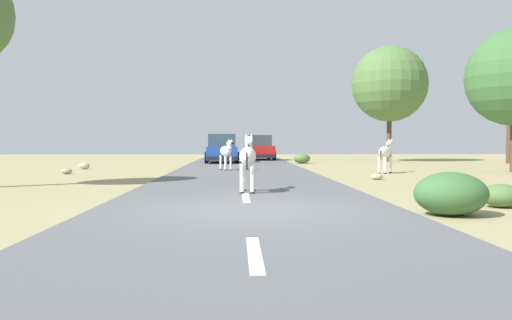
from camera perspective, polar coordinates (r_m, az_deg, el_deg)
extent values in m
plane|color=#998E60|center=(10.10, -0.51, -5.60)|extent=(90.00, 90.00, 0.00)
cube|color=#56595B|center=(10.09, -0.90, -5.46)|extent=(6.00, 64.00, 0.05)
cube|color=silver|center=(6.14, -0.15, -10.06)|extent=(0.16, 2.00, 0.01)
cube|color=silver|center=(12.07, -1.09, -4.09)|extent=(0.16, 2.00, 0.01)
cube|color=silver|center=(18.05, -1.40, -2.07)|extent=(0.16, 2.00, 0.01)
cube|color=silver|center=(24.04, -1.56, -1.05)|extent=(0.16, 2.00, 0.01)
cube|color=silver|center=(30.03, -1.66, -0.44)|extent=(0.16, 2.00, 0.01)
cube|color=silver|center=(36.03, -1.72, -0.03)|extent=(0.16, 2.00, 0.01)
ellipsoid|color=silver|center=(23.71, -3.31, 0.97)|extent=(0.71, 1.04, 0.46)
cylinder|color=silver|center=(23.38, -3.33, -0.33)|extent=(0.13, 0.13, 0.66)
cylinder|color=#28231E|center=(23.40, -3.33, -1.09)|extent=(0.14, 0.14, 0.04)
cylinder|color=silver|center=(23.47, -2.76, -0.33)|extent=(0.13, 0.13, 0.66)
cylinder|color=#28231E|center=(23.48, -2.76, -1.08)|extent=(0.14, 0.14, 0.04)
cylinder|color=silver|center=(23.98, -3.84, -0.28)|extent=(0.13, 0.13, 0.66)
cylinder|color=#28231E|center=(23.99, -3.84, -1.01)|extent=(0.14, 0.14, 0.04)
cylinder|color=silver|center=(24.06, -3.29, -0.27)|extent=(0.13, 0.13, 0.66)
cylinder|color=#28231E|center=(24.08, -3.28, -1.00)|extent=(0.14, 0.14, 0.04)
cylinder|color=silver|center=(23.27, -2.92, 1.53)|extent=(0.29, 0.39, 0.39)
cube|color=black|center=(23.27, -2.92, 1.73)|extent=(0.15, 0.31, 0.27)
ellipsoid|color=silver|center=(23.05, -2.73, 1.89)|extent=(0.32, 0.46, 0.21)
ellipsoid|color=black|center=(22.89, -2.58, 1.85)|extent=(0.17, 0.18, 0.13)
cone|color=silver|center=(23.13, -2.96, 2.15)|extent=(0.10, 0.10, 0.12)
cone|color=silver|center=(23.17, -2.68, 2.15)|extent=(0.10, 0.10, 0.12)
cylinder|color=black|center=(24.16, -3.70, 0.78)|extent=(0.08, 0.14, 0.39)
ellipsoid|color=silver|center=(13.30, -0.89, 0.39)|extent=(0.48, 1.06, 0.49)
cylinder|color=silver|center=(13.66, -0.27, -1.91)|extent=(0.11, 0.11, 0.70)
cylinder|color=#28231E|center=(13.69, -0.27, -3.28)|extent=(0.13, 0.13, 0.05)
cylinder|color=silver|center=(13.68, -1.37, -1.91)|extent=(0.11, 0.11, 0.70)
cylinder|color=#28231E|center=(13.70, -1.37, -3.28)|extent=(0.13, 0.13, 0.05)
cylinder|color=silver|center=(12.99, -0.38, -2.12)|extent=(0.11, 0.11, 0.70)
cylinder|color=#28231E|center=(13.02, -0.38, -3.56)|extent=(0.13, 0.13, 0.05)
cylinder|color=silver|center=(13.00, -1.54, -2.11)|extent=(0.11, 0.11, 0.70)
cylinder|color=#28231E|center=(13.03, -1.53, -3.55)|extent=(0.13, 0.13, 0.05)
cylinder|color=silver|center=(13.79, -0.79, 1.49)|extent=(0.21, 0.38, 0.41)
cube|color=black|center=(13.79, -0.79, 1.84)|extent=(0.06, 0.34, 0.29)
ellipsoid|color=silver|center=(14.04, -0.74, 2.13)|extent=(0.22, 0.46, 0.23)
ellipsoid|color=black|center=(14.22, -0.71, 2.06)|extent=(0.14, 0.17, 0.14)
cone|color=silver|center=(13.92, -0.49, 2.59)|extent=(0.09, 0.09, 0.13)
cone|color=silver|center=(13.93, -1.04, 2.59)|extent=(0.09, 0.09, 0.13)
cylinder|color=black|center=(12.79, -1.00, -0.09)|extent=(0.05, 0.15, 0.42)
ellipsoid|color=silver|center=(22.69, 13.78, 0.84)|extent=(0.92, 1.06, 0.48)
cylinder|color=silver|center=(22.98, 14.35, -0.52)|extent=(0.14, 0.14, 0.69)
cylinder|color=#28231E|center=(22.99, 14.34, -1.33)|extent=(0.16, 0.16, 0.05)
cylinder|color=silver|center=(23.06, 13.74, -0.51)|extent=(0.14, 0.14, 0.69)
cylinder|color=#28231E|center=(23.08, 13.73, -1.31)|extent=(0.16, 0.16, 0.05)
cylinder|color=silver|center=(22.35, 13.79, -0.59)|extent=(0.14, 0.14, 0.69)
cylinder|color=#28231E|center=(22.37, 13.79, -1.41)|extent=(0.16, 0.16, 0.05)
cylinder|color=silver|center=(22.44, 13.17, -0.57)|extent=(0.14, 0.14, 0.69)
cylinder|color=#28231E|center=(22.45, 13.16, -1.39)|extent=(0.16, 0.16, 0.05)
cylinder|color=silver|center=(23.14, 14.19, 1.48)|extent=(0.36, 0.40, 0.41)
cube|color=black|center=(23.14, 14.19, 1.68)|extent=(0.22, 0.30, 0.28)
ellipsoid|color=silver|center=(23.37, 14.38, 1.85)|extent=(0.41, 0.47, 0.22)
ellipsoid|color=black|center=(23.54, 14.52, 1.81)|extent=(0.20, 0.20, 0.13)
cone|color=silver|center=(23.24, 14.45, 2.12)|extent=(0.12, 0.12, 0.13)
cone|color=silver|center=(23.29, 14.15, 2.12)|extent=(0.12, 0.12, 0.13)
cylinder|color=black|center=(22.21, 13.34, 0.59)|extent=(0.11, 0.14, 0.41)
cube|color=#1E479E|center=(32.42, -3.72, 0.76)|extent=(1.94, 4.26, 0.80)
cube|color=#334751|center=(32.61, -3.73, 2.14)|extent=(1.71, 2.25, 0.76)
cube|color=black|center=(30.27, -3.71, 0.15)|extent=(1.71, 0.22, 0.24)
cylinder|color=black|center=(31.08, -5.37, 0.26)|extent=(0.24, 0.69, 0.68)
cylinder|color=black|center=(31.09, -2.05, 0.27)|extent=(0.24, 0.69, 0.68)
cylinder|color=black|center=(33.78, -5.26, 0.40)|extent=(0.24, 0.69, 0.68)
cylinder|color=black|center=(33.79, -2.21, 0.41)|extent=(0.24, 0.69, 0.68)
cube|color=red|center=(37.34, 0.31, 0.93)|extent=(2.08, 4.31, 0.80)
cube|color=#334751|center=(37.53, 0.27, 2.12)|extent=(1.79, 2.31, 0.76)
cube|color=black|center=(35.20, 0.69, 0.42)|extent=(1.72, 0.28, 0.24)
cylinder|color=black|center=(35.91, -0.89, 0.50)|extent=(0.27, 0.69, 0.68)
cylinder|color=black|center=(36.11, 1.96, 0.51)|extent=(0.27, 0.69, 0.68)
cylinder|color=black|center=(38.60, -1.24, 0.61)|extent=(0.27, 0.69, 0.68)
cylinder|color=black|center=(38.79, 1.41, 0.61)|extent=(0.27, 0.69, 0.68)
cylinder|color=#4C3823|center=(36.39, 14.19, 2.34)|extent=(0.32, 0.32, 3.17)
sphere|color=#4C7038|center=(36.59, 14.24, 7.98)|extent=(5.03, 5.03, 5.03)
cylinder|color=#4C3823|center=(35.38, 25.68, 2.27)|extent=(0.33, 0.33, 3.23)
ellipsoid|color=#425B2D|center=(35.46, 25.73, 5.70)|extent=(2.89, 2.89, 1.01)
ellipsoid|color=#386633|center=(10.16, 20.30, -3.44)|extent=(1.31, 1.18, 0.79)
ellipsoid|color=#4C7038|center=(32.23, 4.98, 0.17)|extent=(1.02, 0.92, 0.61)
ellipsoid|color=#4C7038|center=(11.79, 25.02, -3.51)|extent=(0.80, 0.72, 0.48)
ellipsoid|color=gray|center=(22.92, -19.76, -1.14)|extent=(0.43, 0.39, 0.24)
ellipsoid|color=#A89E8C|center=(26.71, -18.07, -0.61)|extent=(0.51, 0.36, 0.32)
ellipsoid|color=#A89E8C|center=(18.90, 12.94, -1.75)|extent=(0.42, 0.35, 0.22)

